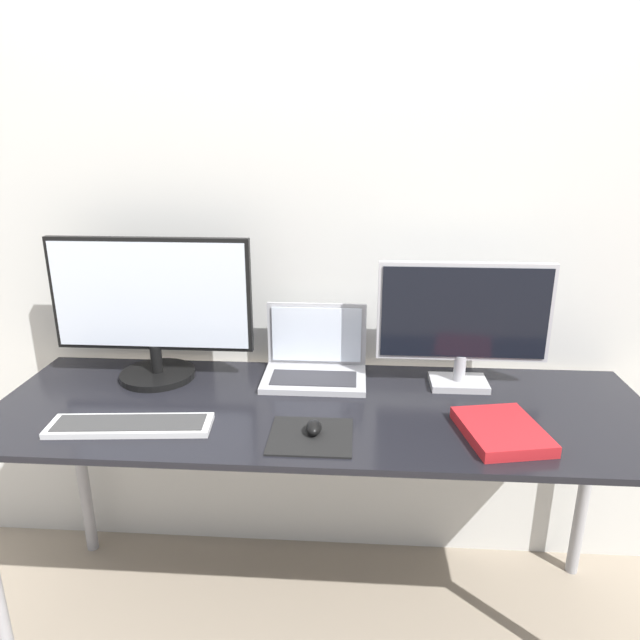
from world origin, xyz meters
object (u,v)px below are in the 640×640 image
object	(u,v)px
laptop	(315,360)
keyboard	(130,425)
monitor_right	(464,319)
monitor_left	(152,307)
mouse	(314,428)
book	(502,431)

from	to	relation	value
laptop	keyboard	bearing A→B (deg)	-141.05
laptop	keyboard	distance (m)	0.59
monitor_right	laptop	bearing A→B (deg)	174.62
monitor_left	monitor_right	xyz separation A→B (m)	(0.94, 0.00, -0.02)
mouse	keyboard	bearing A→B (deg)	179.75
monitor_right	mouse	distance (m)	0.57
monitor_right	mouse	xyz separation A→B (m)	(-0.42, -0.33, -0.19)
mouse	laptop	bearing A→B (deg)	93.72
monitor_left	monitor_right	distance (m)	0.94
keyboard	book	world-z (taller)	book
monitor_left	book	xyz separation A→B (m)	(1.00, -0.31, -0.22)
keyboard	mouse	world-z (taller)	mouse
laptop	keyboard	size ratio (longest dim) A/B	0.74
monitor_right	laptop	size ratio (longest dim) A/B	1.59
monitor_right	keyboard	bearing A→B (deg)	-159.96
monitor_left	mouse	size ratio (longest dim) A/B	9.51
monitor_right	keyboard	world-z (taller)	monitor_right
laptop	book	bearing A→B (deg)	-34.60
monitor_left	mouse	distance (m)	0.65
laptop	monitor_left	bearing A→B (deg)	-175.18
monitor_left	monitor_right	world-z (taller)	monitor_left
laptop	book	xyz separation A→B (m)	(0.50, -0.35, -0.04)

